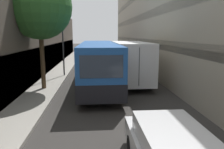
{
  "coord_description": "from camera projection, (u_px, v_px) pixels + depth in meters",
  "views": [
    {
      "loc": [
        -0.97,
        -0.3,
        3.61
      ],
      "look_at": [
        -0.08,
        10.61,
        1.6
      ],
      "focal_mm": 35.0,
      "sensor_mm": 36.0,
      "label": 1
    }
  ],
  "objects": [
    {
      "name": "building_left_shopfront",
      "position": [
        14.0,
        44.0,
        14.68
      ],
      "size": [
        2.4,
        60.0,
        6.6
      ],
      "color": "#51473D",
      "rests_on": "ground_plane"
    },
    {
      "name": "street_tree_left",
      "position": [
        39.0,
        7.0,
        13.42
      ],
      "size": [
        4.03,
        4.03,
        7.16
      ],
      "color": "#4C3823",
      "rests_on": "sidewalk_left"
    },
    {
      "name": "bus",
      "position": [
        99.0,
        63.0,
        15.54
      ],
      "size": [
        2.44,
        11.53,
        3.03
      ],
      "color": "#1E519E",
      "rests_on": "ground_plane"
    },
    {
      "name": "sidewalk_left",
      "position": [
        47.0,
        85.0,
        15.37
      ],
      "size": [
        1.94,
        60.0,
        0.15
      ],
      "color": "#9E998E",
      "rests_on": "ground_plane"
    },
    {
      "name": "building_right_apartment",
      "position": [
        181.0,
        4.0,
        15.11
      ],
      "size": [
        2.4,
        60.0,
        11.43
      ],
      "color": "#A89E89",
      "rests_on": "ground_plane"
    },
    {
      "name": "street_lamp",
      "position": [
        62.0,
        18.0,
        17.96
      ],
      "size": [
        0.36,
        0.8,
        7.02
      ],
      "color": "#38383D",
      "rests_on": "sidewalk_left"
    },
    {
      "name": "panel_van",
      "position": [
        96.0,
        55.0,
        27.35
      ],
      "size": [
        1.85,
        4.27,
        1.83
      ],
      "color": "navy",
      "rests_on": "ground_plane"
    },
    {
      "name": "box_truck",
      "position": [
        128.0,
        61.0,
        16.7
      ],
      "size": [
        2.32,
        8.61,
        3.07
      ],
      "color": "silver",
      "rests_on": "ground_plane"
    },
    {
      "name": "ground_plane",
      "position": [
        108.0,
        85.0,
        15.73
      ],
      "size": [
        150.0,
        150.0,
        0.0
      ],
      "primitive_type": "plane",
      "color": "#33302D"
    }
  ]
}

